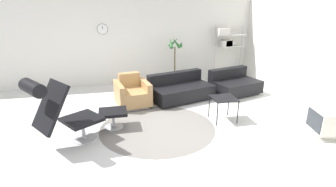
{
  "coord_description": "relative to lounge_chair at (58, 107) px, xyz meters",
  "views": [
    {
      "loc": [
        -0.86,
        -4.65,
        2.3
      ],
      "look_at": [
        0.24,
        0.32,
        0.55
      ],
      "focal_mm": 28.0,
      "sensor_mm": 36.0,
      "label": 1
    }
  ],
  "objects": [
    {
      "name": "wall_back",
      "position": [
        1.75,
        3.56,
        0.67
      ],
      "size": [
        12.0,
        0.09,
        2.8
      ],
      "color": "silver",
      "rests_on": "ground_plane"
    },
    {
      "name": "ground_plane",
      "position": [
        1.75,
        0.46,
        -0.73
      ],
      "size": [
        12.0,
        12.0,
        0.0
      ],
      "primitive_type": "plane",
      "color": "silver"
    },
    {
      "name": "armchair_red",
      "position": [
        1.33,
        1.71,
        -0.45
      ],
      "size": [
        0.85,
        0.91,
        0.73
      ],
      "rotation": [
        0.0,
        0.0,
        3.29
      ],
      "color": "silver",
      "rests_on": "ground_plane"
    },
    {
      "name": "couch_second",
      "position": [
        4.07,
        1.98,
        -0.49
      ],
      "size": [
        1.4,
        1.16,
        0.64
      ],
      "rotation": [
        0.0,
        0.0,
        3.43
      ],
      "color": "black",
      "rests_on": "ground_plane"
    },
    {
      "name": "side_table",
      "position": [
        3.07,
        0.44,
        -0.28
      ],
      "size": [
        0.48,
        0.48,
        0.5
      ],
      "color": "black",
      "rests_on": "ground_plane"
    },
    {
      "name": "couch_low",
      "position": [
        2.55,
        1.87,
        -0.49
      ],
      "size": [
        1.69,
        1.24,
        0.64
      ],
      "rotation": [
        0.0,
        0.0,
        3.43
      ],
      "color": "black",
      "rests_on": "ground_plane"
    },
    {
      "name": "crt_television",
      "position": [
        4.63,
        -0.61,
        -0.45
      ],
      "size": [
        0.59,
        0.63,
        0.51
      ],
      "rotation": [
        0.0,
        0.0,
        1.35
      ],
      "color": "beige",
      "rests_on": "ground_plane"
    },
    {
      "name": "lounge_chair",
      "position": [
        0.0,
        0.0,
        0.0
      ],
      "size": [
        1.23,
        1.1,
        1.24
      ],
      "rotation": [
        0.0,
        0.0,
        -0.97
      ],
      "color": "#BCBCC1",
      "rests_on": "ground_plane"
    },
    {
      "name": "wall_right",
      "position": [
        5.2,
        0.46,
        0.67
      ],
      "size": [
        0.06,
        12.0,
        2.8
      ],
      "color": "silver",
      "rests_on": "ground_plane"
    },
    {
      "name": "shelf_unit",
      "position": [
        4.35,
        3.23,
        0.54
      ],
      "size": [
        0.93,
        0.28,
        1.66
      ],
      "color": "#BCBCC1",
      "rests_on": "ground_plane"
    },
    {
      "name": "round_rug",
      "position": [
        1.69,
        0.38,
        -0.72
      ],
      "size": [
        2.24,
        2.24,
        0.01
      ],
      "color": "slate",
      "rests_on": "ground_plane"
    },
    {
      "name": "potted_plant",
      "position": [
        2.71,
        3.08,
        -0.17
      ],
      "size": [
        0.43,
        0.42,
        1.43
      ],
      "color": "silver",
      "rests_on": "ground_plane"
    },
    {
      "name": "ottoman",
      "position": [
        0.86,
        0.59,
        -0.46
      ],
      "size": [
        0.53,
        0.45,
        0.35
      ],
      "color": "#BCBCC1",
      "rests_on": "ground_plane"
    }
  ]
}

